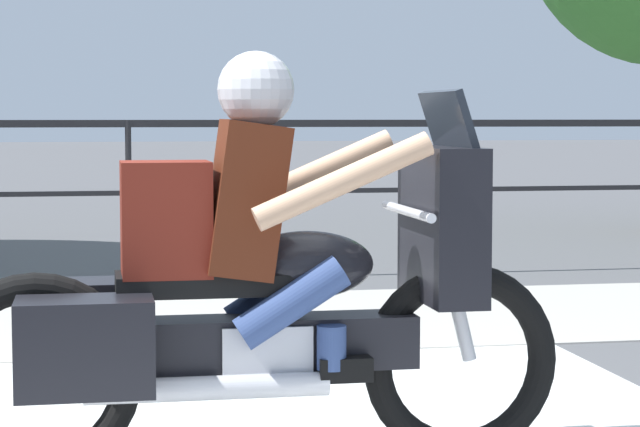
# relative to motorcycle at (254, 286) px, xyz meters

# --- Properties ---
(sidewalk_band) EXTENTS (44.00, 2.40, 0.01)m
(sidewalk_band) POSITION_rel_motorcycle_xyz_m (-0.30, 3.47, -0.70)
(sidewalk_band) COLOR #B7B2A8
(sidewalk_band) RESTS_ON ground
(fence_railing) EXTENTS (36.00, 0.05, 1.32)m
(fence_railing) POSITION_rel_motorcycle_xyz_m (-0.30, 5.57, 0.32)
(fence_railing) COLOR black
(fence_railing) RESTS_ON ground
(motorcycle) EXTENTS (2.41, 0.76, 1.59)m
(motorcycle) POSITION_rel_motorcycle_xyz_m (0.00, 0.00, 0.00)
(motorcycle) COLOR black
(motorcycle) RESTS_ON ground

